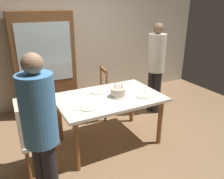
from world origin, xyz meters
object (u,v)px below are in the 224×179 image
object	(u,v)px
plate_far_side	(98,92)
person_guest	(156,64)
plate_near_celebrant	(88,108)
person_celebrant	(41,129)
china_cabinet	(44,64)
birthday_cake	(118,93)
chair_spindle_back	(95,95)
chair_upholstered	(31,134)
dining_table	(109,102)
plate_near_guest	(143,96)

from	to	relation	value
plate_far_side	person_guest	world-z (taller)	person_guest
person_guest	plate_near_celebrant	bearing A→B (deg)	-155.27
person_celebrant	china_cabinet	xyz separation A→B (m)	(0.53, 2.35, 0.01)
birthday_cake	chair_spindle_back	distance (m)	0.94
chair_spindle_back	chair_upholstered	world-z (taller)	same
person_guest	china_cabinet	xyz separation A→B (m)	(-1.83, 1.01, -0.02)
dining_table	person_guest	size ratio (longest dim) A/B	0.88
plate_near_guest	person_guest	world-z (taller)	person_guest
plate_near_guest	person_guest	size ratio (longest dim) A/B	0.13
person_celebrant	person_guest	world-z (taller)	person_guest
dining_table	chair_spindle_back	world-z (taller)	chair_spindle_back
plate_near_celebrant	china_cabinet	distance (m)	1.80
plate_near_celebrant	china_cabinet	xyz separation A→B (m)	(-0.16, 1.78, 0.19)
person_celebrant	china_cabinet	size ratio (longest dim) A/B	0.87
person_guest	plate_far_side	bearing A→B (deg)	-166.30
dining_table	plate_near_guest	size ratio (longest dim) A/B	6.84
plate_near_celebrant	china_cabinet	size ratio (longest dim) A/B	0.12
dining_table	chair_upholstered	distance (m)	1.16
dining_table	plate_near_guest	world-z (taller)	plate_near_guest
plate_far_side	chair_spindle_back	size ratio (longest dim) A/B	0.23
plate_far_side	plate_near_guest	bearing A→B (deg)	-40.10
dining_table	person_celebrant	size ratio (longest dim) A/B	0.91
chair_spindle_back	chair_upholstered	bearing A→B (deg)	-143.21
person_celebrant	china_cabinet	bearing A→B (deg)	77.26
dining_table	chair_upholstered	xyz separation A→B (m)	(-1.14, -0.14, -0.13)
plate_near_celebrant	plate_near_guest	size ratio (longest dim) A/B	1.00
plate_far_side	chair_upholstered	world-z (taller)	chair_upholstered
plate_near_guest	chair_upholstered	world-z (taller)	chair_upholstered
plate_near_guest	chair_upholstered	size ratio (longest dim) A/B	0.23
birthday_cake	person_celebrant	world-z (taller)	person_celebrant
plate_near_celebrant	chair_upholstered	xyz separation A→B (m)	(-0.73, 0.08, -0.23)
china_cabinet	birthday_cake	bearing A→B (deg)	-66.80
dining_table	person_celebrant	xyz separation A→B (m)	(-1.11, -0.80, 0.28)
birthday_cake	china_cabinet	xyz separation A→B (m)	(-0.69, 1.62, 0.13)
person_celebrant	person_guest	size ratio (longest dim) A/B	0.97
person_celebrant	dining_table	bearing A→B (deg)	35.67
chair_spindle_back	person_guest	world-z (taller)	person_guest
plate_near_celebrant	chair_spindle_back	size ratio (longest dim) A/B	0.23
birthday_cake	person_guest	distance (m)	1.29
plate_near_guest	chair_spindle_back	world-z (taller)	chair_spindle_back
dining_table	plate_far_side	bearing A→B (deg)	108.74
chair_upholstered	plate_far_side	bearing A→B (deg)	18.63
chair_spindle_back	person_guest	xyz separation A→B (m)	(1.13, -0.26, 0.51)
chair_spindle_back	person_guest	size ratio (longest dim) A/B	0.56
chair_upholstered	person_celebrant	xyz separation A→B (m)	(0.03, -0.66, 0.41)
chair_upholstered	person_guest	bearing A→B (deg)	15.93
chair_upholstered	person_celebrant	size ratio (longest dim) A/B	0.57
chair_upholstered	chair_spindle_back	bearing A→B (deg)	36.79
person_guest	china_cabinet	world-z (taller)	china_cabinet
plate_near_celebrant	person_guest	size ratio (longest dim) A/B	0.13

